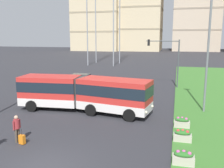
{
  "coord_description": "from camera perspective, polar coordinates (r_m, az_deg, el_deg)",
  "views": [
    {
      "loc": [
        6.19,
        -10.3,
        6.52
      ],
      "look_at": [
        0.5,
        11.45,
        2.2
      ],
      "focal_mm": 39.96,
      "sensor_mm": 36.0,
      "label": 1
    }
  ],
  "objects": [
    {
      "name": "flower_planter_1",
      "position": [
        16.46,
        15.83,
        -11.29
      ],
      "size": [
        1.1,
        0.56,
        0.74
      ],
      "color": "#B7AD9E",
      "rests_on": "grass_median"
    },
    {
      "name": "streetlight_median",
      "position": [
        22.4,
        21.1,
        7.16
      ],
      "size": [
        0.7,
        0.28,
        9.8
      ],
      "color": "slate",
      "rests_on": "ground"
    },
    {
      "name": "pedestrian_crossing",
      "position": [
        16.71,
        -20.95,
        -9.15
      ],
      "size": [
        0.36,
        0.57,
        1.74
      ],
      "color": "#4C4238",
      "rests_on": "ground"
    },
    {
      "name": "apartment_tower_west",
      "position": [
        120.78,
        -3.01,
        17.56
      ],
      "size": [
        21.52,
        19.44,
        41.2
      ],
      "color": "beige",
      "rests_on": "ground"
    },
    {
      "name": "ground_plane",
      "position": [
        13.68,
        -15.07,
        -18.0
      ],
      "size": [
        260.0,
        260.0,
        0.0
      ],
      "primitive_type": "plane",
      "color": "#2D2D33"
    },
    {
      "name": "traffic_light_far_right",
      "position": [
        32.41,
        12.62,
        6.55
      ],
      "size": [
        4.14,
        0.28,
        6.12
      ],
      "color": "#474C51",
      "rests_on": "ground"
    },
    {
      "name": "rolling_suitcase",
      "position": [
        16.56,
        -19.9,
        -11.82
      ],
      "size": [
        0.4,
        0.31,
        0.97
      ],
      "color": "orange",
      "rests_on": "ground"
    },
    {
      "name": "apartment_tower_westcentre",
      "position": [
        119.45,
        6.44,
        16.58
      ],
      "size": [
        19.97,
        19.76,
        37.05
      ],
      "color": "beige",
      "rests_on": "ground"
    },
    {
      "name": "articulated_bus",
      "position": [
        21.9,
        -6.5,
        -2.03
      ],
      "size": [
        12.02,
        3.49,
        3.0
      ],
      "color": "red",
      "rests_on": "ground"
    },
    {
      "name": "flower_planter_2",
      "position": [
        18.82,
        15.71,
        -8.44
      ],
      "size": [
        1.1,
        0.56,
        0.74
      ],
      "color": "#B7AD9E",
      "rests_on": "grass_median"
    },
    {
      "name": "flower_planter_0",
      "position": [
        13.74,
        16.02,
        -15.9
      ],
      "size": [
        1.1,
        0.56,
        0.74
      ],
      "color": "#B7AD9E",
      "rests_on": "grass_median"
    },
    {
      "name": "car_grey_wagon",
      "position": [
        33.44,
        -7.02,
        0.86
      ],
      "size": [
        4.5,
        2.24,
        1.58
      ],
      "color": "slate",
      "rests_on": "ground"
    }
  ]
}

